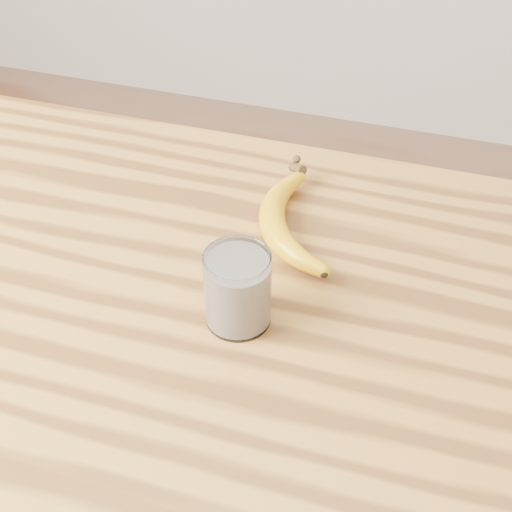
# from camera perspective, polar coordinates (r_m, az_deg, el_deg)

# --- Properties ---
(table) EXTENTS (1.20, 0.80, 0.90)m
(table) POSITION_cam_1_polar(r_m,az_deg,el_deg) (0.96, -2.57, -10.33)
(table) COLOR #AF7930
(table) RESTS_ON ground
(smoothie_glass) EXTENTS (0.08, 0.08, 0.10)m
(smoothie_glass) POSITION_cam_1_polar(r_m,az_deg,el_deg) (0.83, -1.47, -2.71)
(smoothie_glass) COLOR white
(smoothie_glass) RESTS_ON table
(banana) EXTENTS (0.22, 0.32, 0.04)m
(banana) POSITION_cam_1_polar(r_m,az_deg,el_deg) (0.97, 1.26, 2.64)
(banana) COLOR #E0A30C
(banana) RESTS_ON table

